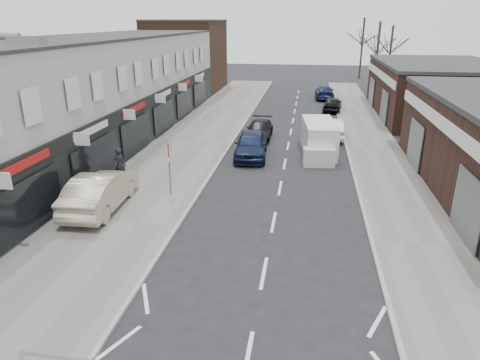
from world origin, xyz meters
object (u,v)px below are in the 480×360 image
at_px(parked_car_left_a, 251,144).
at_px(parked_car_left_b, 259,130).
at_px(pedestrian, 120,165).
at_px(parked_car_right_a, 331,128).
at_px(parked_car_right_c, 324,92).
at_px(white_van, 319,139).
at_px(sedan_on_pavement, 100,191).
at_px(parked_car_right_b, 332,104).
at_px(warning_sign, 169,154).

relative_size(parked_car_left_a, parked_car_left_b, 1.09).
distance_m(pedestrian, parked_car_left_b, 12.07).
distance_m(parked_car_right_a, parked_car_right_c, 16.84).
distance_m(pedestrian, parked_car_right_c, 30.32).
bearing_deg(white_van, sedan_on_pavement, -139.18).
bearing_deg(parked_car_left_a, parked_car_right_b, 66.07).
distance_m(warning_sign, parked_car_right_c, 30.63).
height_order(parked_car_right_a, parked_car_right_c, parked_car_right_a).
distance_m(white_van, sedan_on_pavement, 14.29).
xyz_separation_m(parked_car_right_b, parked_car_right_c, (-0.56, 6.79, 0.02)).
distance_m(warning_sign, parked_car_right_a, 15.13).
bearing_deg(parked_car_right_b, warning_sign, 75.06).
height_order(white_van, sedan_on_pavement, white_van).
bearing_deg(pedestrian, parked_car_left_b, -111.54).
bearing_deg(parked_car_left_b, parked_car_right_c, 73.47).
relative_size(white_van, pedestrian, 3.00).
xyz_separation_m(pedestrian, parked_car_left_a, (6.17, 5.71, -0.22)).
relative_size(warning_sign, pedestrian, 1.47).
distance_m(white_van, pedestrian, 12.51).
distance_m(sedan_on_pavement, parked_car_left_b, 14.86).
bearing_deg(parked_car_right_b, pedestrian, 66.85).
bearing_deg(parked_car_right_b, parked_car_left_a, 75.90).
relative_size(pedestrian, parked_car_left_a, 0.38).
xyz_separation_m(parked_car_left_a, parked_car_right_b, (5.70, 15.64, -0.14)).
height_order(parked_car_right_b, parked_car_right_c, parked_car_right_c).
height_order(parked_car_left_b, parked_car_right_b, parked_car_right_b).
xyz_separation_m(pedestrian, parked_car_left_b, (6.17, 10.36, -0.40)).
distance_m(parked_car_left_a, parked_car_right_b, 16.64).
distance_m(white_van, parked_car_right_a, 4.41).
bearing_deg(parked_car_right_a, parked_car_left_a, 46.33).
relative_size(sedan_on_pavement, parked_car_right_a, 1.17).
bearing_deg(parked_car_right_b, white_van, 89.96).
bearing_deg(white_van, parked_car_right_b, 78.19).
height_order(sedan_on_pavement, parked_car_right_c, sedan_on_pavement).
xyz_separation_m(parked_car_left_a, parked_car_right_a, (5.19, 5.58, -0.10)).
relative_size(warning_sign, parked_car_right_c, 0.56).
bearing_deg(sedan_on_pavement, parked_car_left_a, -124.64).
bearing_deg(parked_car_left_b, warning_sign, -104.56).
distance_m(sedan_on_pavement, parked_car_right_b, 27.20).
distance_m(warning_sign, parked_car_right_b, 24.36).
bearing_deg(parked_car_right_b, sedan_on_pavement, 71.37).
distance_m(sedan_on_pavement, parked_car_right_a, 18.23).
xyz_separation_m(warning_sign, parked_car_right_a, (8.14, 12.66, -1.48)).
relative_size(sedan_on_pavement, parked_car_left_a, 1.07).
distance_m(warning_sign, white_van, 11.08).
distance_m(warning_sign, parked_car_left_b, 12.20).
height_order(pedestrian, parked_car_right_c, pedestrian).
bearing_deg(white_van, parked_car_right_a, 71.22).
bearing_deg(parked_car_left_b, parked_car_left_a, -90.41).
distance_m(parked_car_right_b, parked_car_right_c, 6.81).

